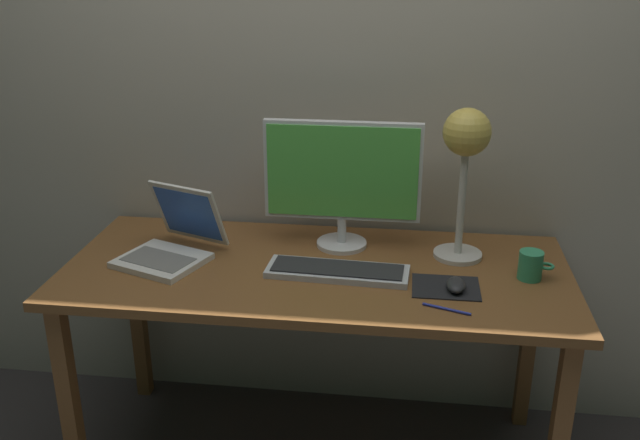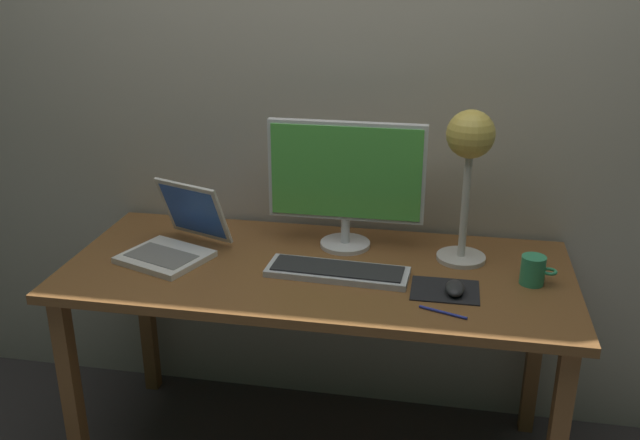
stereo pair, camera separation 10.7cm
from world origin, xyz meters
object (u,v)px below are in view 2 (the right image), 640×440
(monitor, at_px, (346,177))
(keyboard_main, at_px, (337,271))
(desk_lamp, at_px, (469,150))
(mouse, at_px, (455,288))
(coffee_mug, at_px, (533,270))
(pen, at_px, (443,312))
(laptop, at_px, (179,235))

(monitor, distance_m, keyboard_main, 0.32)
(monitor, height_order, desk_lamp, desk_lamp)
(keyboard_main, xyz_separation_m, mouse, (0.36, -0.07, 0.01))
(coffee_mug, bearing_deg, keyboard_main, -175.14)
(mouse, distance_m, pen, 0.13)
(monitor, relative_size, keyboard_main, 1.16)
(keyboard_main, distance_m, laptop, 0.55)
(monitor, bearing_deg, pen, -50.83)
(laptop, distance_m, mouse, 0.91)
(desk_lamp, height_order, coffee_mug, desk_lamp)
(mouse, distance_m, coffee_mug, 0.26)
(mouse, relative_size, coffee_mug, 0.89)
(keyboard_main, bearing_deg, coffee_mug, 4.86)
(laptop, xyz_separation_m, coffee_mug, (1.13, -0.02, -0.02))
(desk_lamp, xyz_separation_m, pen, (-0.05, -0.37, -0.36))
(keyboard_main, distance_m, mouse, 0.36)
(laptop, distance_m, pen, 0.91)
(laptop, bearing_deg, monitor, 15.76)
(mouse, bearing_deg, keyboard_main, 169.62)
(laptop, height_order, pen, laptop)
(desk_lamp, bearing_deg, laptop, -173.11)
(mouse, bearing_deg, desk_lamp, 85.82)
(monitor, xyz_separation_m, keyboard_main, (0.01, -0.22, -0.23))
(keyboard_main, bearing_deg, laptop, 172.20)
(desk_lamp, bearing_deg, mouse, -94.18)
(monitor, xyz_separation_m, pen, (0.34, -0.41, -0.24))
(mouse, xyz_separation_m, pen, (-0.03, -0.12, -0.02))
(monitor, xyz_separation_m, coffee_mug, (0.60, -0.17, -0.20))
(monitor, xyz_separation_m, mouse, (0.37, -0.29, -0.23))
(keyboard_main, height_order, laptop, laptop)
(keyboard_main, height_order, coffee_mug, coffee_mug)
(mouse, height_order, pen, mouse)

